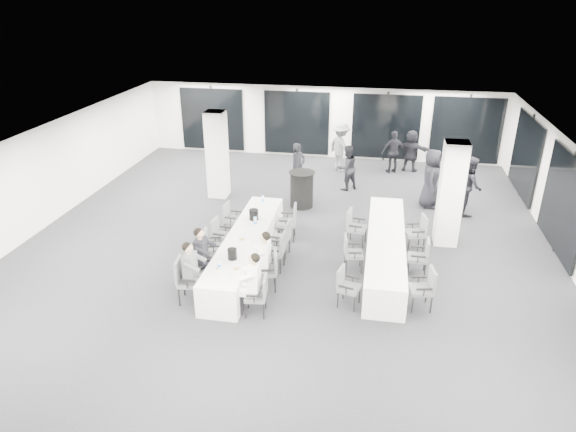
% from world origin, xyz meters
% --- Properties ---
extents(room, '(14.04, 16.04, 2.84)m').
position_xyz_m(room, '(0.89, 1.11, 1.39)').
color(room, '#232429').
rests_on(room, ground).
extents(column_left, '(0.60, 0.60, 2.80)m').
position_xyz_m(column_left, '(-2.80, 3.20, 1.40)').
color(column_left, silver).
rests_on(column_left, floor).
extents(column_right, '(0.60, 0.60, 2.80)m').
position_xyz_m(column_right, '(4.20, 1.00, 1.40)').
color(column_right, silver).
rests_on(column_right, floor).
extents(banquet_table_main, '(0.90, 5.00, 0.75)m').
position_xyz_m(banquet_table_main, '(-0.79, -1.02, 0.38)').
color(banquet_table_main, silver).
rests_on(banquet_table_main, floor).
extents(banquet_table_side, '(0.90, 5.00, 0.75)m').
position_xyz_m(banquet_table_side, '(2.61, -0.43, 0.38)').
color(banquet_table_side, silver).
rests_on(banquet_table_side, floor).
extents(cocktail_table, '(0.82, 0.82, 1.14)m').
position_xyz_m(cocktail_table, '(0.02, 2.76, 0.58)').
color(cocktail_table, black).
rests_on(cocktail_table, floor).
extents(chair_main_left_near, '(0.57, 0.62, 1.03)m').
position_xyz_m(chair_main_left_near, '(-1.63, -2.92, 0.59)').
color(chair_main_left_near, '#53565B').
rests_on(chair_main_left_near, floor).
extents(chair_main_left_second, '(0.51, 0.56, 0.93)m').
position_xyz_m(chair_main_left_second, '(-1.62, -2.19, 0.53)').
color(chair_main_left_second, '#53565B').
rests_on(chair_main_left_second, floor).
extents(chair_main_left_mid, '(0.54, 0.57, 0.91)m').
position_xyz_m(chair_main_left_mid, '(-1.62, -1.21, 0.52)').
color(chair_main_left_mid, '#53565B').
rests_on(chair_main_left_mid, floor).
extents(chair_main_left_fourth, '(0.49, 0.53, 0.89)m').
position_xyz_m(chair_main_left_fourth, '(-1.62, -0.52, 0.51)').
color(chair_main_left_fourth, '#53565B').
rests_on(chair_main_left_fourth, floor).
extents(chair_main_left_far, '(0.48, 0.53, 0.88)m').
position_xyz_m(chair_main_left_far, '(-1.62, 0.52, 0.50)').
color(chair_main_left_far, '#53565B').
rests_on(chair_main_left_far, floor).
extents(chair_main_right_near, '(0.50, 0.54, 0.89)m').
position_xyz_m(chair_main_right_near, '(0.04, -3.12, 0.51)').
color(chair_main_right_near, '#53565B').
rests_on(chair_main_right_near, floor).
extents(chair_main_right_second, '(0.58, 0.61, 0.95)m').
position_xyz_m(chair_main_right_second, '(0.04, -2.10, 0.54)').
color(chair_main_right_second, '#53565B').
rests_on(chair_main_right_second, floor).
extents(chair_main_right_mid, '(0.50, 0.55, 0.96)m').
position_xyz_m(chair_main_right_mid, '(0.04, -1.20, 0.55)').
color(chair_main_right_mid, '#53565B').
rests_on(chair_main_right_mid, floor).
extents(chair_main_right_fourth, '(0.52, 0.57, 0.96)m').
position_xyz_m(chair_main_right_fourth, '(0.04, -0.51, 0.55)').
color(chair_main_right_fourth, '#53565B').
rests_on(chair_main_right_fourth, floor).
extents(chair_main_right_far, '(0.55, 0.60, 1.00)m').
position_xyz_m(chair_main_right_far, '(0.05, 0.47, 0.57)').
color(chair_main_right_far, '#53565B').
rests_on(chair_main_right_far, floor).
extents(chair_side_left_near, '(0.54, 0.56, 0.88)m').
position_xyz_m(chair_side_left_near, '(1.79, -2.44, 0.50)').
color(chair_side_left_near, '#53565B').
rests_on(chair_side_left_near, floor).
extents(chair_side_left_mid, '(0.51, 0.55, 0.89)m').
position_xyz_m(chair_side_left_mid, '(1.79, -0.92, 0.51)').
color(chair_side_left_mid, '#53565B').
rests_on(chair_side_left_mid, floor).
extents(chair_side_left_far, '(0.55, 0.59, 0.96)m').
position_xyz_m(chair_side_left_far, '(1.78, 0.49, 0.55)').
color(chair_side_left_far, '#53565B').
rests_on(chair_side_left_far, floor).
extents(chair_side_right_near, '(0.55, 0.59, 0.94)m').
position_xyz_m(chair_side_right_near, '(3.44, -2.27, 0.54)').
color(chair_side_right_near, '#53565B').
rests_on(chair_side_right_near, floor).
extents(chair_side_right_mid, '(0.48, 0.53, 0.92)m').
position_xyz_m(chair_side_right_mid, '(3.44, -0.85, 0.53)').
color(chair_side_right_mid, '#53565B').
rests_on(chair_side_right_mid, floor).
extents(chair_side_right_far, '(0.57, 0.60, 0.93)m').
position_xyz_m(chair_side_right_far, '(3.44, 0.49, 0.53)').
color(chair_side_right_far, '#53565B').
rests_on(chair_side_right_far, floor).
extents(seated_guest_a, '(0.50, 0.38, 1.44)m').
position_xyz_m(seated_guest_a, '(-1.46, -2.91, 0.81)').
color(seated_guest_a, '#4F5256').
rests_on(seated_guest_a, floor).
extents(seated_guest_b, '(0.50, 0.38, 1.44)m').
position_xyz_m(seated_guest_b, '(-1.46, -2.20, 0.81)').
color(seated_guest_b, black).
rests_on(seated_guest_b, floor).
extents(seated_guest_c, '(0.50, 0.38, 1.44)m').
position_xyz_m(seated_guest_c, '(-0.12, -3.13, 0.81)').
color(seated_guest_c, white).
rests_on(seated_guest_c, floor).
extents(seated_guest_d, '(0.50, 0.38, 1.44)m').
position_xyz_m(seated_guest_d, '(-0.12, -2.13, 0.81)').
color(seated_guest_d, white).
rests_on(seated_guest_d, floor).
extents(standing_guest_a, '(0.83, 0.85, 1.81)m').
position_xyz_m(standing_guest_a, '(-0.34, 4.24, 0.90)').
color(standing_guest_a, black).
rests_on(standing_guest_a, floor).
extents(standing_guest_b, '(0.98, 0.93, 1.75)m').
position_xyz_m(standing_guest_b, '(1.28, 4.50, 0.87)').
color(standing_guest_b, black).
rests_on(standing_guest_b, floor).
extents(standing_guest_c, '(1.40, 1.45, 2.06)m').
position_xyz_m(standing_guest_c, '(0.91, 6.41, 1.03)').
color(standing_guest_c, '#4F5256').
rests_on(standing_guest_c, floor).
extents(standing_guest_d, '(1.19, 0.93, 1.78)m').
position_xyz_m(standing_guest_d, '(2.83, 6.52, 0.89)').
color(standing_guest_d, black).
rests_on(standing_guest_d, floor).
extents(standing_guest_e, '(0.72, 1.07, 2.09)m').
position_xyz_m(standing_guest_e, '(3.94, 3.47, 1.05)').
color(standing_guest_e, black).
rests_on(standing_guest_e, floor).
extents(standing_guest_f, '(1.71, 0.96, 1.76)m').
position_xyz_m(standing_guest_f, '(3.46, 6.84, 0.88)').
color(standing_guest_f, black).
rests_on(standing_guest_f, floor).
extents(standing_guest_g, '(0.83, 0.71, 2.03)m').
position_xyz_m(standing_guest_g, '(-3.46, 5.13, 1.01)').
color(standing_guest_g, '#4F5256').
rests_on(standing_guest_g, floor).
extents(standing_guest_h, '(0.71, 1.04, 2.02)m').
position_xyz_m(standing_guest_h, '(5.02, 3.15, 1.01)').
color(standing_guest_h, black).
rests_on(standing_guest_h, floor).
extents(ice_bucket_near, '(0.21, 0.21, 0.24)m').
position_xyz_m(ice_bucket_near, '(-0.78, -2.22, 0.87)').
color(ice_bucket_near, black).
rests_on(ice_bucket_near, banquet_table_main).
extents(ice_bucket_far, '(0.24, 0.24, 0.28)m').
position_xyz_m(ice_bucket_far, '(-0.81, -0.07, 0.89)').
color(ice_bucket_far, black).
rests_on(ice_bucket_far, banquet_table_main).
extents(water_bottle_a, '(0.08, 0.08, 0.24)m').
position_xyz_m(water_bottle_a, '(-0.93, -2.72, 0.87)').
color(water_bottle_a, silver).
rests_on(water_bottle_a, banquet_table_main).
extents(water_bottle_b, '(0.08, 0.08, 0.24)m').
position_xyz_m(water_bottle_b, '(-0.68, -0.46, 0.87)').
color(water_bottle_b, silver).
rests_on(water_bottle_b, banquet_table_main).
extents(water_bottle_c, '(0.07, 0.07, 0.22)m').
position_xyz_m(water_bottle_c, '(-0.83, 1.07, 0.86)').
color(water_bottle_c, silver).
rests_on(water_bottle_c, banquet_table_main).
extents(plate_a, '(0.18, 0.18, 0.03)m').
position_xyz_m(plate_a, '(-0.96, -2.70, 0.76)').
color(plate_a, white).
rests_on(plate_a, banquet_table_main).
extents(plate_b, '(0.20, 0.20, 0.03)m').
position_xyz_m(plate_b, '(-0.57, -2.66, 0.76)').
color(plate_b, white).
rests_on(plate_b, banquet_table_main).
extents(plate_c, '(0.22, 0.22, 0.03)m').
position_xyz_m(plate_c, '(-0.81, -1.27, 0.76)').
color(plate_c, white).
rests_on(plate_c, banquet_table_main).
extents(wine_glass, '(0.07, 0.07, 0.18)m').
position_xyz_m(wine_glass, '(-0.56, -3.14, 0.89)').
color(wine_glass, silver).
rests_on(wine_glass, banquet_table_main).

